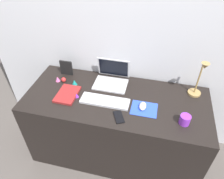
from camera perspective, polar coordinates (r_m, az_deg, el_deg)
ground_plane at (r=2.37m, az=0.87°, el=-15.70°), size 6.00×6.00×0.00m
back_wall at (r=2.06m, az=3.45°, el=5.94°), size 2.78×0.05×1.62m
desk at (r=2.08m, az=0.97°, el=-9.93°), size 1.58×0.67×0.74m
laptop at (r=1.96m, az=-0.03°, el=3.41°), size 0.30×0.25×0.21m
keyboard at (r=1.77m, az=-1.93°, el=-3.13°), size 0.41×0.13×0.02m
mousepad at (r=1.73m, az=8.64°, el=-5.18°), size 0.21×0.17×0.00m
mouse at (r=1.73m, az=8.28°, el=-4.44°), size 0.06×0.10×0.03m
cell_phone at (r=1.65m, az=1.84°, el=-7.40°), size 0.11×0.14×0.01m
desk_lamp at (r=1.87m, az=22.43°, el=2.37°), size 0.11×0.15×0.35m
notebook_pad at (r=1.88m, az=-11.96°, el=-1.25°), size 0.17×0.24×0.02m
picture_frame at (r=2.09m, az=-12.21°, el=5.72°), size 0.12×0.02×0.15m
coffee_mug at (r=1.68m, az=19.06°, el=-7.71°), size 0.08×0.08×0.08m
toy_figurine_red at (r=2.02m, az=-12.91°, el=2.57°), size 0.04×0.04×0.05m
toy_figurine_teal at (r=1.97m, az=-10.11°, el=1.91°), size 0.05×0.05×0.05m
toy_figurine_pink at (r=2.05m, az=-14.45°, el=2.78°), size 0.04×0.04×0.05m
toy_figurine_purple at (r=1.84m, az=-9.50°, el=-1.56°), size 0.03×0.03×0.04m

